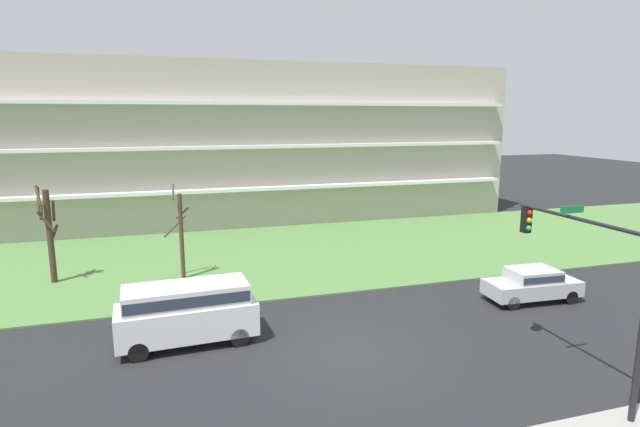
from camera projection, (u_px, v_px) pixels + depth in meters
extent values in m
plane|color=#232326|center=(352.00, 352.00, 18.91)|extent=(160.00, 160.00, 0.00)
cube|color=#547F42|center=(274.00, 254.00, 32.05)|extent=(80.00, 16.00, 0.08)
cube|color=#B2A899|center=(239.00, 142.00, 44.30)|extent=(44.60, 12.64, 12.72)
cube|color=white|center=(253.00, 189.00, 38.55)|extent=(42.81, 0.90, 0.24)
cube|color=white|center=(252.00, 147.00, 37.94)|extent=(42.81, 0.90, 0.24)
cube|color=white|center=(251.00, 103.00, 37.34)|extent=(42.81, 0.90, 0.24)
cylinder|color=#423023|center=(50.00, 237.00, 26.16)|extent=(0.31, 0.31, 4.97)
cylinder|color=#423023|center=(46.00, 222.00, 25.64)|extent=(0.84, 0.24, 1.14)
cylinder|color=#423023|center=(55.00, 232.00, 26.35)|extent=(0.56, 0.58, 0.91)
cylinder|color=#423023|center=(38.00, 195.00, 25.53)|extent=(0.41, 0.80, 1.01)
cylinder|color=#423023|center=(54.00, 211.00, 26.04)|extent=(0.30, 0.70, 1.21)
cylinder|color=#423023|center=(41.00, 212.00, 25.80)|extent=(0.20, 0.69, 0.70)
cylinder|color=#423023|center=(38.00, 200.00, 25.64)|extent=(0.23, 0.85, 1.24)
cylinder|color=#4C3828|center=(182.00, 237.00, 26.81)|extent=(0.22, 0.22, 4.66)
cylinder|color=#4C3828|center=(175.00, 226.00, 27.18)|extent=(1.25, 0.70, 1.05)
cylinder|color=#4C3828|center=(173.00, 192.00, 26.30)|extent=(0.17, 0.68, 0.80)
cylinder|color=#4C3828|center=(182.00, 213.00, 26.90)|extent=(0.70, 0.34, 0.65)
cube|color=white|center=(187.00, 319.00, 19.41)|extent=(5.30, 2.27, 1.25)
cube|color=white|center=(186.00, 295.00, 19.22)|extent=(4.69, 2.08, 0.75)
cube|color=#2D3847|center=(186.00, 295.00, 19.22)|extent=(4.60, 2.11, 0.41)
cylinder|color=black|center=(138.00, 352.00, 18.10)|extent=(0.73, 0.26, 0.72)
cylinder|color=black|center=(138.00, 332.00, 19.74)|extent=(0.73, 0.26, 0.72)
cylinder|color=black|center=(240.00, 337.00, 19.32)|extent=(0.73, 0.26, 0.72)
cylinder|color=black|center=(231.00, 320.00, 20.96)|extent=(0.73, 0.26, 0.72)
cube|color=#B7BABF|center=(532.00, 287.00, 24.00)|extent=(4.49, 2.02, 0.70)
cube|color=#B7BABF|center=(533.00, 275.00, 23.89)|extent=(2.28, 1.76, 0.55)
cube|color=#2D3847|center=(533.00, 275.00, 23.89)|extent=(2.24, 1.80, 0.30)
cylinder|color=black|center=(513.00, 303.00, 22.95)|extent=(0.65, 0.25, 0.64)
cylinder|color=black|center=(493.00, 292.00, 24.45)|extent=(0.65, 0.25, 0.64)
cylinder|color=black|center=(571.00, 297.00, 23.69)|extent=(0.65, 0.25, 0.64)
cylinder|color=black|center=(548.00, 286.00, 25.19)|extent=(0.65, 0.25, 0.64)
cylinder|color=black|center=(578.00, 219.00, 15.85)|extent=(0.12, 5.25, 0.12)
cube|color=black|center=(526.00, 220.00, 18.13)|extent=(0.28, 0.28, 0.90)
sphere|color=red|center=(530.00, 213.00, 17.93)|extent=(0.20, 0.20, 0.20)
sphere|color=#F2A519|center=(529.00, 220.00, 17.98)|extent=(0.20, 0.20, 0.20)
sphere|color=green|center=(529.00, 228.00, 18.04)|extent=(0.20, 0.20, 0.20)
cube|color=#197238|center=(572.00, 209.00, 16.05)|extent=(0.90, 0.04, 0.24)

